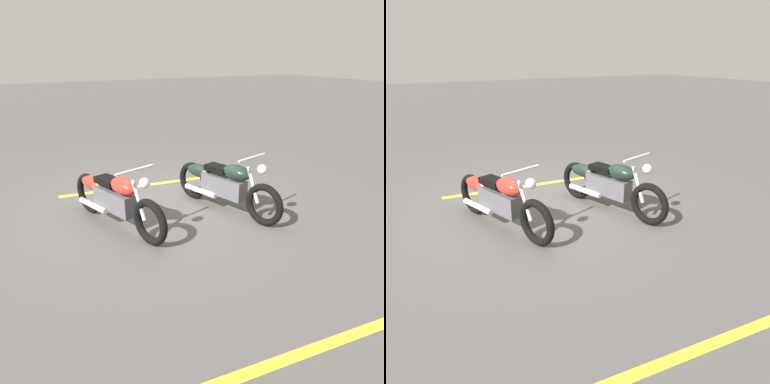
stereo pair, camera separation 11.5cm
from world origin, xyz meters
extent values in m
plane|color=#514F4C|center=(0.00, 0.00, 0.00)|extent=(60.00, 60.00, 0.00)
torus|color=black|center=(1.31, -0.66, 0.34)|extent=(0.67, 0.30, 0.67)
torus|color=black|center=(-0.18, -1.12, 0.34)|extent=(0.67, 0.30, 0.67)
cube|color=#59595E|center=(0.52, -0.91, 0.42)|extent=(0.87, 0.46, 0.32)
ellipsoid|color=red|center=(0.78, -0.83, 0.72)|extent=(0.58, 0.42, 0.24)
ellipsoid|color=red|center=(-0.03, -1.07, 0.56)|extent=(0.61, 0.39, 0.22)
cube|color=black|center=(0.39, -0.94, 0.70)|extent=(0.49, 0.36, 0.09)
cylinder|color=silver|center=(1.09, -0.73, 0.60)|extent=(0.27, 0.13, 0.56)
cylinder|color=silver|center=(1.04, -0.74, 1.02)|extent=(0.22, 0.60, 0.04)
sphere|color=silver|center=(1.23, -0.68, 0.88)|extent=(0.15, 0.15, 0.15)
cylinder|color=silver|center=(0.18, -1.16, 0.26)|extent=(0.70, 0.29, 0.09)
torus|color=black|center=(1.57, 1.09, 0.34)|extent=(0.68, 0.28, 0.67)
torus|color=black|center=(0.06, 0.69, 0.34)|extent=(0.68, 0.28, 0.67)
cube|color=#59595E|center=(0.77, 0.88, 0.42)|extent=(0.87, 0.43, 0.32)
ellipsoid|color=black|center=(1.03, 0.95, 0.72)|extent=(0.58, 0.41, 0.24)
ellipsoid|color=black|center=(0.22, 0.73, 0.56)|extent=(0.60, 0.38, 0.22)
cube|color=black|center=(0.64, 0.84, 0.70)|extent=(0.49, 0.35, 0.09)
cylinder|color=silver|center=(1.35, 1.03, 0.60)|extent=(0.27, 0.12, 0.56)
cylinder|color=silver|center=(1.30, 1.02, 1.02)|extent=(0.20, 0.61, 0.04)
sphere|color=silver|center=(1.49, 1.07, 0.88)|extent=(0.15, 0.15, 0.15)
cylinder|color=silver|center=(0.42, 0.64, 0.26)|extent=(0.70, 0.27, 0.09)
cube|color=yellow|center=(-0.98, 0.11, 0.00)|extent=(0.43, 3.20, 0.01)
cube|color=yellow|center=(3.75, -0.70, 0.00)|extent=(0.43, 3.20, 0.01)
camera|label=1|loc=(5.53, -2.29, 2.50)|focal=34.12mm
camera|label=2|loc=(5.47, -2.39, 2.50)|focal=34.12mm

